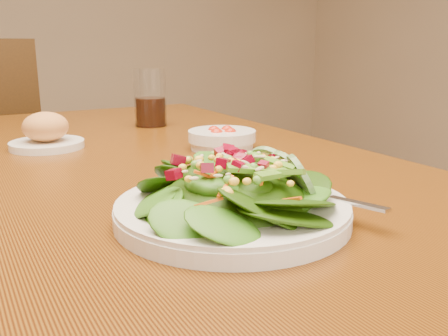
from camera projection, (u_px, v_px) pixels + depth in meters
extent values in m
cube|color=brown|center=(120.00, 169.00, 0.92)|extent=(0.90, 1.40, 0.04)
cylinder|color=black|center=(177.00, 220.00, 1.74)|extent=(0.07, 0.07, 0.71)
cylinder|color=black|center=(27.00, 216.00, 2.17)|extent=(0.04, 0.04, 0.44)
cylinder|color=black|center=(46.00, 247.00, 1.85)|extent=(0.04, 0.04, 0.44)
cylinder|color=white|center=(232.00, 213.00, 0.60)|extent=(0.28, 0.28, 0.02)
ellipsoid|color=black|center=(232.00, 189.00, 0.59)|extent=(0.19, 0.19, 0.04)
cube|color=silver|center=(326.00, 194.00, 0.63)|extent=(0.05, 0.18, 0.01)
cylinder|color=white|center=(47.00, 145.00, 1.00)|extent=(0.15, 0.15, 0.01)
ellipsoid|color=#C37439|center=(45.00, 126.00, 1.00)|extent=(0.09, 0.09, 0.06)
cylinder|color=white|center=(222.00, 139.00, 0.99)|extent=(0.13, 0.13, 0.04)
sphere|color=red|center=(227.00, 132.00, 1.01)|extent=(0.03, 0.03, 0.03)
sphere|color=red|center=(214.00, 133.00, 1.00)|extent=(0.03, 0.03, 0.03)
sphere|color=red|center=(217.00, 135.00, 0.98)|extent=(0.03, 0.03, 0.03)
sphere|color=red|center=(230.00, 135.00, 0.98)|extent=(0.03, 0.03, 0.03)
cylinder|color=silver|center=(150.00, 98.00, 1.25)|extent=(0.08, 0.08, 0.14)
cylinder|color=black|center=(151.00, 112.00, 1.26)|extent=(0.07, 0.07, 0.07)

